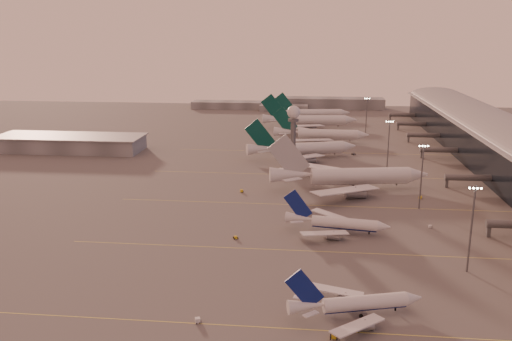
# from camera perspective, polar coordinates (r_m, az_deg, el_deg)

# --- Properties ---
(ground) EXTENTS (700.00, 700.00, 0.00)m
(ground) POSITION_cam_1_polar(r_m,az_deg,el_deg) (158.29, 0.32, -9.66)
(ground) COLOR #545252
(ground) RESTS_ON ground
(taxiway_markings) EXTENTS (180.00, 185.25, 0.02)m
(taxiway_markings) POSITION_cam_1_polar(r_m,az_deg,el_deg) (210.58, 10.02, -3.67)
(taxiway_markings) COLOR #D9CD4C
(taxiway_markings) RESTS_ON ground
(hangar) EXTENTS (82.00, 27.00, 8.50)m
(hangar) POSITION_cam_1_polar(r_m,az_deg,el_deg) (319.72, -18.97, 2.76)
(hangar) COLOR slate
(hangar) RESTS_ON ground
(radar_tower) EXTENTS (6.40, 6.40, 31.10)m
(radar_tower) POSITION_cam_1_polar(r_m,az_deg,el_deg) (267.57, 3.96, 4.99)
(radar_tower) COLOR #54565B
(radar_tower) RESTS_ON ground
(mast_a) EXTENTS (3.60, 0.56, 25.00)m
(mast_a) POSITION_cam_1_polar(r_m,az_deg,el_deg) (158.68, 21.75, -5.34)
(mast_a) COLOR #54565B
(mast_a) RESTS_ON ground
(mast_b) EXTENTS (3.60, 0.56, 25.00)m
(mast_b) POSITION_cam_1_polar(r_m,az_deg,el_deg) (209.22, 17.04, -0.30)
(mast_b) COLOR #54565B
(mast_b) RESTS_ON ground
(mast_c) EXTENTS (3.60, 0.56, 25.00)m
(mast_c) POSITION_cam_1_polar(r_m,az_deg,el_deg) (261.32, 13.77, 2.78)
(mast_c) COLOR #54565B
(mast_c) RESTS_ON ground
(mast_d) EXTENTS (3.60, 0.56, 25.00)m
(mast_d) POSITION_cam_1_polar(r_m,az_deg,el_deg) (349.20, 11.55, 5.75)
(mast_d) COLOR #54565B
(mast_d) RESTS_ON ground
(distant_horizon) EXTENTS (165.00, 37.50, 9.00)m
(distant_horizon) POSITION_cam_1_polar(r_m,az_deg,el_deg) (473.02, 4.59, 6.99)
(distant_horizon) COLOR slate
(distant_horizon) RESTS_ON ground
(narrowbody_near) EXTENTS (32.62, 25.67, 13.06)m
(narrowbody_near) POSITION_cam_1_polar(r_m,az_deg,el_deg) (131.98, 10.45, -13.82)
(narrowbody_near) COLOR silver
(narrowbody_near) RESTS_ON ground
(narrowbody_mid) EXTENTS (35.25, 27.94, 13.83)m
(narrowbody_mid) POSITION_cam_1_polar(r_m,az_deg,el_deg) (181.48, 8.50, -5.65)
(narrowbody_mid) COLOR silver
(narrowbody_mid) RESTS_ON ground
(widebody_white) EXTENTS (67.89, 53.98, 24.02)m
(widebody_white) POSITION_cam_1_polar(r_m,az_deg,el_deg) (231.25, 9.86, -0.95)
(widebody_white) COLOR silver
(widebody_white) RESTS_ON ground
(greentail_a) EXTENTS (58.26, 46.29, 21.95)m
(greentail_a) POSITION_cam_1_polar(r_m,az_deg,el_deg) (284.67, 4.93, 2.05)
(greentail_a) COLOR silver
(greentail_a) RESTS_ON ground
(greentail_b) EXTENTS (57.90, 46.69, 21.02)m
(greentail_b) POSITION_cam_1_polar(r_m,az_deg,el_deg) (327.79, 6.88, 3.60)
(greentail_b) COLOR silver
(greentail_b) RESTS_ON ground
(greentail_c) EXTENTS (65.78, 52.88, 23.92)m
(greentail_c) POSITION_cam_1_polar(r_m,az_deg,el_deg) (374.55, 5.69, 5.07)
(greentail_c) COLOR silver
(greentail_c) RESTS_ON ground
(greentail_d) EXTENTS (56.96, 45.68, 20.79)m
(greentail_d) POSITION_cam_1_polar(r_m,az_deg,el_deg) (413.27, 6.00, 5.85)
(greentail_d) COLOR silver
(greentail_d) RESTS_ON ground
(gsv_truck_a) EXTENTS (6.50, 4.25, 2.47)m
(gsv_truck_a) POSITION_cam_1_polar(r_m,az_deg,el_deg) (128.64, -5.94, -15.15)
(gsv_truck_a) COLOR silver
(gsv_truck_a) RESTS_ON ground
(gsv_tug_near) EXTENTS (2.45, 3.86, 1.07)m
(gsv_tug_near) POSITION_cam_1_polar(r_m,az_deg,el_deg) (123.79, 8.20, -16.88)
(gsv_tug_near) COLOR gold
(gsv_tug_near) RESTS_ON ground
(gsv_tug_mid) EXTENTS (3.14, 3.61, 0.88)m
(gsv_tug_mid) POSITION_cam_1_polar(r_m,az_deg,el_deg) (175.16, -2.16, -7.07)
(gsv_tug_mid) COLOR gold
(gsv_tug_mid) RESTS_ON ground
(gsv_truck_b) EXTENTS (5.26, 2.62, 2.03)m
(gsv_truck_b) POSITION_cam_1_polar(r_m,az_deg,el_deg) (193.61, 17.98, -5.48)
(gsv_truck_b) COLOR silver
(gsv_truck_b) RESTS_ON ground
(gsv_truck_c) EXTENTS (6.16, 4.17, 2.34)m
(gsv_truck_c) POSITION_cam_1_polar(r_m,az_deg,el_deg) (224.20, -1.41, -2.01)
(gsv_truck_c) COLOR gold
(gsv_truck_c) RESTS_ON ground
(gsv_catering_b) EXTENTS (6.01, 4.23, 4.52)m
(gsv_catering_b) POSITION_cam_1_polar(r_m,az_deg,el_deg) (224.70, 17.00, -2.34)
(gsv_catering_b) COLOR gold
(gsv_catering_b) RESTS_ON ground
(gsv_tug_far) EXTENTS (2.62, 3.64, 0.95)m
(gsv_tug_far) POSITION_cam_1_polar(r_m,az_deg,el_deg) (244.32, 6.81, -0.90)
(gsv_tug_far) COLOR silver
(gsv_tug_far) RESTS_ON ground
(gsv_tug_hangar) EXTENTS (4.37, 3.85, 1.07)m
(gsv_tug_hangar) POSITION_cam_1_polar(r_m,az_deg,el_deg) (296.88, 10.23, 1.72)
(gsv_tug_hangar) COLOR #505254
(gsv_tug_hangar) RESTS_ON ground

